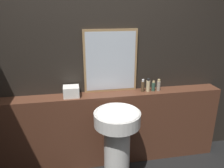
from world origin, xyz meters
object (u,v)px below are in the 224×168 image
at_px(towel_stack, 71,91).
at_px(lotion_bottle, 153,86).
at_px(body_wash_bottle, 159,85).
at_px(shampoo_bottle, 143,86).
at_px(mirror, 111,61).
at_px(pedestal_sink, 117,141).
at_px(conditioner_bottle, 148,85).

bearing_deg(towel_stack, lotion_bottle, -0.00).
height_order(towel_stack, body_wash_bottle, body_wash_bottle).
relative_size(shampoo_bottle, lotion_bottle, 1.22).
bearing_deg(lotion_bottle, body_wash_bottle, 0.00).
relative_size(towel_stack, lotion_bottle, 1.40).
bearing_deg(body_wash_bottle, lotion_bottle, -180.00).
bearing_deg(towel_stack, mirror, 11.45).
xyz_separation_m(pedestal_sink, shampoo_bottle, (0.39, 0.40, 0.45)).
bearing_deg(towel_stack, conditioner_bottle, -0.00).
height_order(mirror, shampoo_bottle, mirror).
height_order(conditioner_bottle, lotion_bottle, conditioner_bottle).
bearing_deg(shampoo_bottle, conditioner_bottle, -0.00).
bearing_deg(pedestal_sink, towel_stack, 137.84).
xyz_separation_m(shampoo_bottle, conditioner_bottle, (0.07, -0.00, 0.00)).
bearing_deg(body_wash_bottle, pedestal_sink, -145.82).
bearing_deg(shampoo_bottle, towel_stack, -180.00).
height_order(mirror, towel_stack, mirror).
bearing_deg(mirror, pedestal_sink, -92.56).
height_order(pedestal_sink, towel_stack, towel_stack).
bearing_deg(lotion_bottle, conditioner_bottle, 180.00).
xyz_separation_m(pedestal_sink, conditioner_bottle, (0.46, 0.40, 0.45)).
relative_size(conditioner_bottle, lotion_bottle, 1.28).
distance_m(shampoo_bottle, body_wash_bottle, 0.20).
distance_m(towel_stack, lotion_bottle, 0.97).
bearing_deg(pedestal_sink, body_wash_bottle, 34.18).
xyz_separation_m(pedestal_sink, towel_stack, (-0.44, 0.40, 0.44)).
xyz_separation_m(towel_stack, shampoo_bottle, (0.84, 0.00, 0.01)).
xyz_separation_m(mirror, conditioner_bottle, (0.44, -0.09, -0.29)).
bearing_deg(lotion_bottle, shampoo_bottle, 180.00).
bearing_deg(mirror, towel_stack, -168.55).
bearing_deg(shampoo_bottle, mirror, 165.72).
xyz_separation_m(shampoo_bottle, lotion_bottle, (0.13, -0.00, -0.01)).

